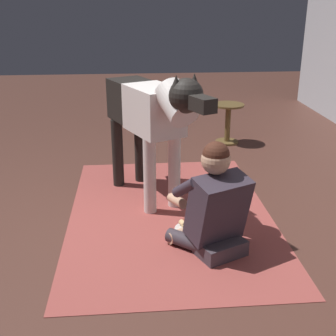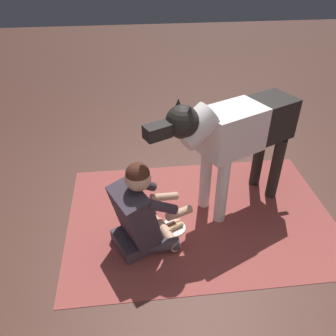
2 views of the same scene
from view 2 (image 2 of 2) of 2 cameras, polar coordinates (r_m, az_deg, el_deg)
ground_plane at (r=3.61m, az=2.01°, el=-4.85°), size 15.55×15.55×0.00m
area_rug at (r=3.41m, az=5.33°, el=-7.89°), size 2.53×1.73×0.01m
person_sitting_on_floor at (r=2.93m, az=-4.62°, el=-7.43°), size 0.74×0.62×0.85m
large_dog at (r=3.11m, az=11.13°, el=5.70°), size 1.55×0.83×1.25m
hot_dog_on_plate at (r=3.26m, az=0.86°, el=-9.57°), size 0.23×0.23×0.06m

